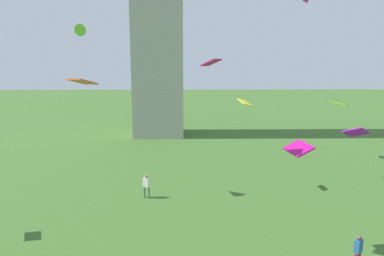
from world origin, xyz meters
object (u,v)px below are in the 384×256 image
object	(u,v)px
kite_flying_3	(339,103)
kite_flying_1	(82,82)
kite_flying_4	(77,31)
kite_flying_9	(356,132)
person_4	(358,250)
kite_flying_0	(211,62)
kite_flying_2	(299,148)
person_0	(146,185)
kite_flying_8	(245,102)

from	to	relation	value
kite_flying_3	kite_flying_1	bearing A→B (deg)	-96.65
kite_flying_4	kite_flying_9	world-z (taller)	kite_flying_4
person_4	kite_flying_0	xyz separation A→B (m)	(-6.65, 1.28, 8.33)
kite_flying_0	kite_flying_9	world-z (taller)	kite_flying_0
kite_flying_1	kite_flying_2	xyz separation A→B (m)	(9.64, 0.96, -3.17)
person_0	kite_flying_3	world-z (taller)	kite_flying_3
kite_flying_0	kite_flying_2	bearing A→B (deg)	46.69
kite_flying_2	kite_flying_3	size ratio (longest dim) A/B	0.85
person_4	kite_flying_1	size ratio (longest dim) A/B	1.21
kite_flying_1	kite_flying_3	world-z (taller)	kite_flying_1
kite_flying_4	person_4	bearing A→B (deg)	108.92
kite_flying_1	kite_flying_9	world-z (taller)	kite_flying_1
kite_flying_3	kite_flying_4	bearing A→B (deg)	-117.74
kite_flying_4	kite_flying_0	bearing A→B (deg)	96.34
person_4	kite_flying_8	bearing A→B (deg)	-112.20
person_4	kite_flying_2	xyz separation A→B (m)	(-2.48, 1.49, 4.37)
person_4	kite_flying_3	distance (m)	20.53
person_0	kite_flying_3	distance (m)	20.55
kite_flying_4	kite_flying_8	size ratio (longest dim) A/B	1.04
kite_flying_3	kite_flying_4	distance (m)	24.36
kite_flying_0	kite_flying_3	world-z (taller)	kite_flying_0
person_0	person_4	world-z (taller)	person_0
person_0	kite_flying_2	xyz separation A→B (m)	(7.98, -7.37, 4.35)
kite_flying_3	person_4	bearing A→B (deg)	-70.74
kite_flying_4	kite_flying_9	distance (m)	21.88
kite_flying_0	kite_flying_2	distance (m)	5.76
person_0	person_4	size ratio (longest dim) A/B	1.02
person_0	kite_flying_1	distance (m)	11.35
kite_flying_3	kite_flying_8	xyz separation A→B (m)	(-10.47, -8.23, 1.03)
kite_flying_2	kite_flying_4	distance (m)	16.00
kite_flying_2	kite_flying_8	size ratio (longest dim) A/B	1.14
person_0	person_4	xyz separation A→B (m)	(10.45, -8.86, -0.02)
kite_flying_0	kite_flying_8	xyz separation A→B (m)	(3.14, 9.28, -2.81)
kite_flying_0	kite_flying_1	world-z (taller)	kite_flying_0
kite_flying_9	kite_flying_1	bearing A→B (deg)	87.98
kite_flying_2	kite_flying_4	world-z (taller)	kite_flying_4
person_4	kite_flying_1	world-z (taller)	kite_flying_1
kite_flying_0	person_4	bearing A→B (deg)	32.94
person_0	kite_flying_3	xyz separation A→B (m)	(17.42, 9.93, 4.47)
person_0	kite_flying_1	xyz separation A→B (m)	(-1.67, -8.33, 7.52)
kite_flying_4	person_0	bearing A→B (deg)	131.36
kite_flying_4	kite_flying_8	xyz separation A→B (m)	(11.34, 0.88, -4.84)
kite_flying_4	kite_flying_2	bearing A→B (deg)	108.51
kite_flying_1	person_4	bearing A→B (deg)	114.92
kite_flying_2	kite_flying_9	world-z (taller)	kite_flying_2
kite_flying_2	kite_flying_8	world-z (taller)	kite_flying_8
person_4	kite_flying_8	distance (m)	12.42
kite_flying_0	kite_flying_2	world-z (taller)	kite_flying_0
kite_flying_0	kite_flying_3	bearing A→B (deg)	95.98
kite_flying_2	kite_flying_9	size ratio (longest dim) A/B	0.82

